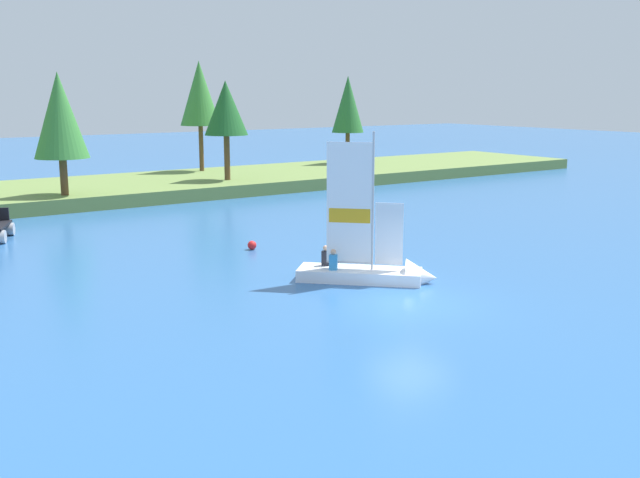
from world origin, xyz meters
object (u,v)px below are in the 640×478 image
shoreline_tree_midleft (60,116)px  sailboat (382,271)px  shoreline_tree_centre (226,109)px  channel_buoy (252,245)px  shoreline_tree_right (348,105)px  shoreline_tree_midright (200,94)px

shoreline_tree_midleft → sailboat: (4.42, -23.26, -4.95)m
shoreline_tree_centre → channel_buoy: 19.72m
shoreline_tree_right → sailboat: 36.37m
shoreline_tree_midright → sailboat: size_ratio=1.41×
shoreline_tree_midright → shoreline_tree_right: size_ratio=1.14×
sailboat → channel_buoy: (-1.11, 7.38, -0.19)m
shoreline_tree_centre → sailboat: 26.07m
shoreline_tree_midleft → shoreline_tree_midright: bearing=31.8°
shoreline_tree_right → sailboat: bearing=-124.9°
shoreline_tree_centre → shoreline_tree_right: 14.63m
channel_buoy → shoreline_tree_right: bearing=45.6°
shoreline_tree_centre → shoreline_tree_midright: 6.47m
shoreline_tree_midleft → shoreline_tree_midright: shoreline_tree_midright is taller
shoreline_tree_midleft → shoreline_tree_right: 25.78m
shoreline_tree_centre → channel_buoy: size_ratio=17.10×
shoreline_tree_midleft → shoreline_tree_midright: 14.60m
shoreline_tree_midleft → channel_buoy: size_ratio=18.08×
shoreline_tree_midleft → shoreline_tree_centre: (11.22, 1.38, 0.23)m
shoreline_tree_midright → channel_buoy: 26.00m
shoreline_tree_midleft → shoreline_tree_right: (25.01, 6.26, 0.29)m
sailboat → channel_buoy: size_ratio=14.92×
channel_buoy → shoreline_tree_midright: bearing=69.0°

